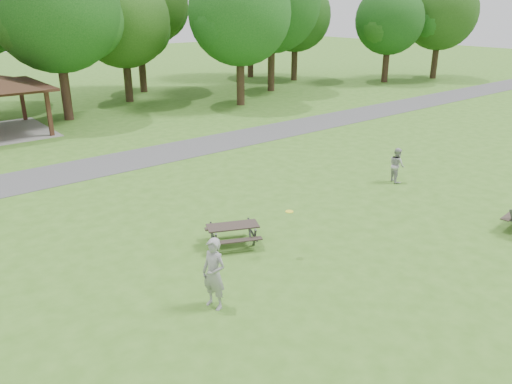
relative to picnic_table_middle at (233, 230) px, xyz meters
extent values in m
plane|color=#3B6E1F|center=(0.40, -3.43, -0.52)|extent=(160.00, 160.00, 0.00)
cube|color=#474749|center=(0.40, 10.57, -0.51)|extent=(120.00, 3.20, 0.02)
cube|color=#3B2115|center=(0.10, 17.87, 0.78)|extent=(0.22, 0.22, 2.60)
cube|color=#381D14|center=(0.10, 23.27, 0.78)|extent=(0.22, 0.22, 2.60)
cylinder|color=#321F16|center=(2.40, 21.57, 1.49)|extent=(0.60, 0.60, 4.02)
sphere|color=#144714|center=(2.40, 21.57, 6.51)|extent=(8.00, 8.00, 8.00)
sphere|color=#174C15|center=(4.20, 21.87, 5.71)|extent=(5.20, 5.20, 5.20)
sphere|color=#184814|center=(0.80, 21.37, 5.91)|extent=(4.80, 4.80, 4.80)
cylinder|color=black|center=(8.40, 25.07, 1.20)|extent=(0.60, 0.60, 3.43)
sphere|color=#204C15|center=(8.40, 25.07, 5.54)|extent=(7.00, 7.00, 7.00)
sphere|color=#1B4A15|center=(9.98, 25.37, 4.84)|extent=(4.55, 4.55, 4.55)
sphere|color=#174212|center=(7.00, 24.87, 5.01)|extent=(4.20, 4.20, 4.20)
cylinder|color=#322116|center=(14.40, 18.57, 1.37)|extent=(0.60, 0.60, 3.78)
sphere|color=#154915|center=(14.40, 18.57, 6.04)|extent=(7.40, 7.40, 7.40)
sphere|color=#154A15|center=(16.07, 18.87, 5.30)|extent=(4.81, 4.81, 4.81)
sphere|color=#144715|center=(12.92, 18.37, 5.48)|extent=(4.44, 4.44, 4.44)
cylinder|color=#322016|center=(20.40, 22.07, 1.58)|extent=(0.60, 0.60, 4.20)
sphere|color=#134213|center=(20.40, 22.07, 6.76)|extent=(8.20, 8.20, 8.20)
sphere|color=#204C15|center=(22.25, 22.37, 5.94)|extent=(5.33, 5.33, 5.33)
sphere|color=#1D4413|center=(18.76, 21.87, 6.14)|extent=(4.92, 4.92, 4.92)
cylinder|color=black|center=(26.40, 25.57, 1.27)|extent=(0.60, 0.60, 3.57)
sphere|color=#164112|center=(26.40, 25.57, 5.60)|extent=(6.80, 6.80, 6.80)
sphere|color=#154614|center=(27.93, 25.87, 4.92)|extent=(4.42, 4.42, 4.42)
sphere|color=#1C4814|center=(25.04, 25.37, 5.09)|extent=(4.08, 4.08, 4.08)
cylinder|color=black|center=(32.40, 19.07, 1.16)|extent=(0.60, 0.60, 3.36)
sphere|color=#123F12|center=(32.40, 19.07, 5.24)|extent=(6.40, 6.40, 6.40)
sphere|color=#1A4E16|center=(33.84, 19.37, 4.60)|extent=(4.16, 4.16, 4.16)
sphere|color=#174413|center=(31.12, 18.87, 4.76)|extent=(3.84, 3.84, 3.84)
cylinder|color=black|center=(11.40, 28.57, 1.76)|extent=(0.60, 0.60, 4.55)
sphere|color=#184313|center=(13.29, 28.87, 6.34)|extent=(5.46, 5.46, 5.46)
sphere|color=#204D16|center=(9.72, 28.37, 6.55)|extent=(5.04, 5.04, 5.04)
cylinder|color=black|center=(24.40, 30.07, 1.62)|extent=(0.60, 0.60, 4.27)
sphere|color=#1F4B15|center=(24.40, 30.07, 6.75)|extent=(8.00, 8.00, 8.00)
sphere|color=#174513|center=(26.20, 30.37, 5.95)|extent=(5.20, 5.20, 5.20)
sphere|color=#174915|center=(22.80, 29.87, 6.15)|extent=(4.80, 4.80, 4.80)
cylinder|color=black|center=(38.40, 17.57, 1.32)|extent=(0.60, 0.60, 3.67)
sphere|color=#194012|center=(38.40, 17.57, 5.86)|extent=(7.20, 7.20, 7.20)
sphere|color=#184E16|center=(40.02, 17.87, 5.14)|extent=(4.68, 4.68, 4.68)
sphere|color=#164C15|center=(36.96, 17.37, 5.32)|extent=(4.32, 4.32, 4.32)
cube|color=#2C2420|center=(0.00, 0.00, 0.14)|extent=(1.74, 1.25, 0.04)
cube|color=black|center=(-0.22, -0.49, -0.13)|extent=(1.57, 0.87, 0.04)
cube|color=#322A24|center=(0.22, 0.49, -0.13)|extent=(1.57, 0.87, 0.04)
cube|color=#404042|center=(-0.71, -0.05, -0.19)|extent=(0.19, 0.33, 0.70)
cube|color=#3B3B3D|center=(-0.43, 0.56, -0.19)|extent=(0.19, 0.33, 0.70)
cube|color=#434345|center=(-0.57, 0.25, -0.16)|extent=(0.59, 1.22, 0.04)
cube|color=#3C3C3E|center=(0.43, -0.56, -0.19)|extent=(0.19, 0.33, 0.70)
cube|color=#464649|center=(0.71, 0.05, -0.19)|extent=(0.19, 0.33, 0.70)
cube|color=#414043|center=(0.57, -0.25, -0.16)|extent=(0.59, 1.22, 0.04)
cylinder|color=yellow|center=(0.88, -1.66, 0.95)|extent=(0.31, 0.31, 0.02)
imported|color=gray|center=(-2.42, -2.51, 0.43)|extent=(0.61, 0.78, 1.89)
imported|color=#AAAAAD|center=(9.05, 0.46, 0.23)|extent=(0.81, 0.89, 1.50)
camera|label=1|loc=(-8.39, -11.60, 6.71)|focal=35.00mm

